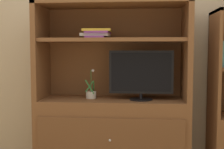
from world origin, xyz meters
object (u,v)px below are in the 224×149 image
object	(u,v)px
media_console	(112,115)
potted_plant	(91,94)
magazine_stack	(96,34)
tv_monitor	(141,74)

from	to	relation	value
media_console	potted_plant	world-z (taller)	media_console
potted_plant	magazine_stack	world-z (taller)	magazine_stack
tv_monitor	magazine_stack	xyz separation A→B (m)	(-0.45, 0.04, 0.40)
tv_monitor	magazine_stack	bearing A→B (deg)	174.46
magazine_stack	potted_plant	bearing A→B (deg)	171.40
media_console	potted_plant	xyz separation A→B (m)	(-0.22, 0.01, 0.21)
tv_monitor	magazine_stack	world-z (taller)	magazine_stack
potted_plant	media_console	bearing A→B (deg)	-1.81
magazine_stack	media_console	bearing A→B (deg)	0.70
media_console	potted_plant	bearing A→B (deg)	178.19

